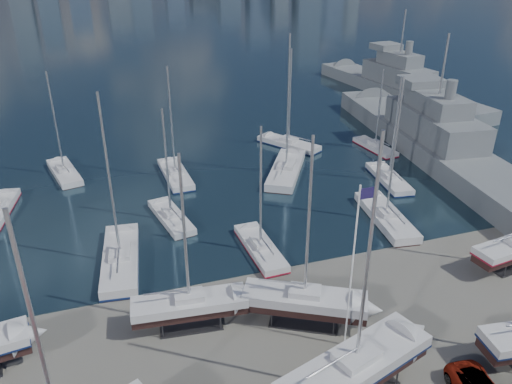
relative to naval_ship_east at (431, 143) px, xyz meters
name	(u,v)px	position (x,y,z in m)	size (l,w,h in m)	color
ground	(321,343)	(-31.29, -30.34, -1.67)	(1400.00, 1400.00, 0.00)	#605E59
sailboat_cradle_2	(190,305)	(-40.17, -25.38, 0.33)	(9.00, 3.34, 14.49)	#2D2D33
sailboat_cradle_3	(355,368)	(-31.30, -35.27, 0.52)	(11.90, 6.50, 18.34)	#2D2D33
sailboat_cradle_4	(304,301)	(-31.64, -27.76, 0.39)	(9.65, 6.94, 15.61)	#2D2D33
sailboat_moored_2	(65,173)	(-50.01, 8.25, -1.35)	(4.73, 9.77, 14.21)	black
sailboat_moored_3	(121,261)	(-44.68, -14.87, -1.36)	(4.45, 11.75, 17.14)	black
sailboat_moored_4	(171,218)	(-38.82, -8.11, -1.35)	(4.00, 8.98, 13.11)	black
sailboat_moored_5	(175,176)	(-36.39, 3.05, -1.36)	(3.24, 10.12, 14.96)	black
sailboat_moored_6	(260,249)	(-31.60, -17.02, -1.36)	(2.84, 9.06, 13.41)	black
sailboat_moored_7	(286,172)	(-22.37, -0.31, -1.34)	(9.25, 12.43, 18.69)	black
sailboat_moored_8	(289,145)	(-18.30, 9.05, -1.36)	(7.73, 10.01, 15.03)	black
sailboat_moored_9	(386,218)	(-16.68, -15.42, -1.35)	(4.40, 11.13, 16.36)	black
sailboat_moored_10	(389,180)	(-10.91, -6.66, -1.36)	(3.91, 9.67, 14.05)	black
sailboat_moored_11	(375,147)	(-6.64, 3.97, -1.36)	(3.20, 8.44, 12.31)	black
naval_ship_east	(431,143)	(0.00, 0.00, 0.00)	(13.89, 51.44, 18.58)	#575C60
naval_ship_west	(396,87)	(13.03, 29.60, -0.01)	(12.21, 45.91, 18.08)	#575C60
flagpole	(354,258)	(-29.63, -31.07, 5.99)	(1.16, 0.12, 13.17)	white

